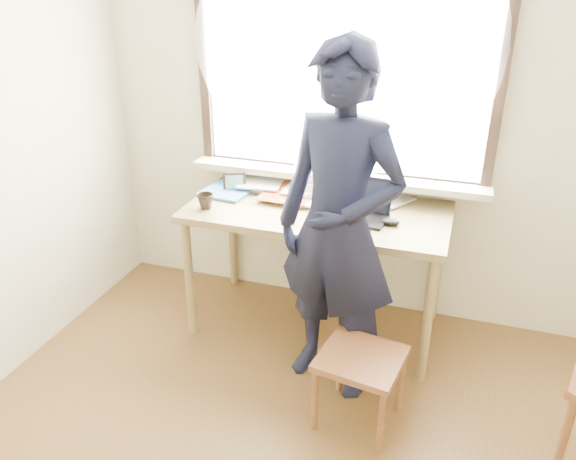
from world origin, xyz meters
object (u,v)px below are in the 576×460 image
(laptop, at_px, (361,208))
(mug_dark, at_px, (205,201))
(mug_white, at_px, (313,190))
(work_chair, at_px, (361,366))
(desk, at_px, (318,221))
(person, at_px, (339,228))

(laptop, bearing_deg, mug_dark, -168.63)
(mug_white, bearing_deg, work_chair, -60.48)
(mug_white, height_order, mug_dark, mug_white)
(mug_dark, xyz_separation_m, work_chair, (1.06, -0.53, -0.52))
(desk, bearing_deg, work_chair, -59.66)
(laptop, bearing_deg, desk, 172.42)
(work_chair, bearing_deg, mug_dark, 153.39)
(laptop, height_order, mug_white, laptop)
(mug_white, relative_size, work_chair, 0.29)
(mug_dark, relative_size, person, 0.05)
(laptop, xyz_separation_m, person, (-0.03, -0.42, 0.06))
(desk, height_order, person, person)
(mug_white, xyz_separation_m, mug_dark, (-0.55, -0.37, -0.01))
(desk, xyz_separation_m, mug_white, (-0.07, 0.15, 0.14))
(desk, relative_size, laptop, 4.61)
(desk, height_order, mug_dark, mug_dark)
(desk, xyz_separation_m, person, (0.23, -0.45, 0.19))
(mug_white, relative_size, mug_dark, 1.33)
(desk, xyz_separation_m, mug_dark, (-0.62, -0.21, 0.13))
(laptop, xyz_separation_m, work_chair, (0.17, -0.71, -0.53))
(work_chair, bearing_deg, person, 124.81)
(mug_dark, bearing_deg, person, -15.60)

